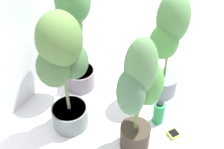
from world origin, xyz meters
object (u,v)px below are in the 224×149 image
at_px(potted_plant_back_left, 63,66).
at_px(nutrient_bottle, 159,113).
at_px(potted_plant_front_left, 139,92).
at_px(potted_plant_front_right, 168,41).
at_px(hygrometer_box, 174,134).
at_px(potted_plant_back_center, 73,28).

distance_m(potted_plant_back_left, nutrient_bottle, 0.83).
xyz_separation_m(potted_plant_back_left, potted_plant_front_left, (0.08, -0.51, -0.06)).
height_order(potted_plant_front_right, potted_plant_back_left, potted_plant_back_left).
bearing_deg(hygrometer_box, potted_plant_front_right, -22.13).
relative_size(potted_plant_front_right, nutrient_bottle, 4.38).
bearing_deg(potted_plant_front_right, potted_plant_back_left, 143.69).
height_order(hygrometer_box, nutrient_bottle, nutrient_bottle).
height_order(potted_plant_front_right, potted_plant_back_center, potted_plant_back_center).
xyz_separation_m(potted_plant_front_right, potted_plant_back_left, (-0.65, 0.47, 0.04)).
bearing_deg(hygrometer_box, potted_plant_front_left, 75.83).
relative_size(potted_plant_back_left, nutrient_bottle, 4.63).
distance_m(potted_plant_front_right, hygrometer_box, 0.69).
height_order(potted_plant_back_left, potted_plant_back_center, potted_plant_back_center).
distance_m(potted_plant_back_left, potted_plant_front_left, 0.52).
relative_size(potted_plant_front_right, hygrometer_box, 8.36).
height_order(potted_plant_back_center, potted_plant_front_left, potted_plant_back_center).
relative_size(potted_plant_front_right, potted_plant_back_center, 0.91).
bearing_deg(hygrometer_box, nutrient_bottle, 9.92).
xyz_separation_m(potted_plant_back_left, nutrient_bottle, (0.35, -0.57, -0.48)).
distance_m(potted_plant_back_left, potted_plant_back_center, 0.41).
xyz_separation_m(potted_plant_back_left, potted_plant_back_center, (0.37, 0.18, 0.03)).
xyz_separation_m(potted_plant_front_right, potted_plant_front_left, (-0.57, -0.04, -0.02)).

